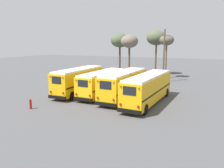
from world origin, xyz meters
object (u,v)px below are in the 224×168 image
at_px(school_bus_2, 124,84).
at_px(utility_pole, 164,55).
at_px(bare_tree_0, 167,41).
at_px(bare_tree_2, 157,38).
at_px(bare_tree_1, 120,41).
at_px(bare_tree_3, 129,42).
at_px(school_bus_0, 79,80).
at_px(school_bus_3, 148,88).
at_px(fire_hydrant, 31,104).
at_px(school_bus_1, 103,82).

distance_m(school_bus_2, utility_pole, 13.76).
bearing_deg(bare_tree_0, bare_tree_2, 126.61).
xyz_separation_m(bare_tree_1, bare_tree_3, (3.92, -4.41, -0.30)).
bearing_deg(bare_tree_3, bare_tree_0, 13.36).
distance_m(school_bus_0, bare_tree_0, 20.38).
bearing_deg(school_bus_3, bare_tree_2, 102.39).
bearing_deg(school_bus_0, school_bus_2, 1.04).
relative_size(bare_tree_0, bare_tree_2, 0.88).
xyz_separation_m(bare_tree_1, fire_hydrant, (2.74, -29.01, -6.64)).
distance_m(school_bus_2, fire_hydrant, 10.71).
bearing_deg(school_bus_2, school_bus_1, 170.79).
bearing_deg(school_bus_3, utility_pole, 95.96).
height_order(bare_tree_1, fire_hydrant, bare_tree_1).
height_order(school_bus_3, bare_tree_2, bare_tree_2).
xyz_separation_m(school_bus_1, bare_tree_2, (1.35, 21.56, 6.01)).
relative_size(utility_pole, bare_tree_3, 1.08).
height_order(school_bus_3, bare_tree_1, bare_tree_1).
bearing_deg(utility_pole, school_bus_1, -110.85).
distance_m(bare_tree_1, bare_tree_3, 5.91).
xyz_separation_m(school_bus_0, fire_hydrant, (-0.54, -7.98, -1.29)).
distance_m(school_bus_1, school_bus_2, 3.22).
height_order(school_bus_0, bare_tree_1, bare_tree_1).
bearing_deg(utility_pole, school_bus_0, -120.93).
relative_size(utility_pole, bare_tree_1, 1.01).
bearing_deg(bare_tree_0, utility_pole, -82.77).
distance_m(utility_pole, bare_tree_3, 8.37).
bearing_deg(school_bus_0, bare_tree_3, 87.77).
bearing_deg(school_bus_3, school_bus_2, 166.84).
xyz_separation_m(school_bus_3, fire_hydrant, (-10.08, -7.35, -1.22)).
height_order(school_bus_1, utility_pole, utility_pole).
bearing_deg(bare_tree_2, bare_tree_1, -171.55).
relative_size(bare_tree_1, bare_tree_3, 1.06).
height_order(utility_pole, bare_tree_1, utility_pole).
height_order(bare_tree_2, fire_hydrant, bare_tree_2).
relative_size(school_bus_3, bare_tree_3, 1.33).
height_order(school_bus_0, fire_hydrant, school_bus_0).
relative_size(bare_tree_0, bare_tree_1, 0.94).
bearing_deg(bare_tree_3, school_bus_1, -80.99).
bearing_deg(school_bus_2, bare_tree_1, 114.73).
height_order(school_bus_2, bare_tree_0, bare_tree_0).
height_order(bare_tree_1, bare_tree_3, bare_tree_1).
bearing_deg(utility_pole, bare_tree_3, 157.01).
height_order(school_bus_0, bare_tree_0, bare_tree_0).
xyz_separation_m(school_bus_1, school_bus_3, (6.36, -1.26, 0.09)).
xyz_separation_m(utility_pole, bare_tree_1, (-11.34, 7.56, 2.53)).
bearing_deg(school_bus_0, school_bus_3, -3.77).
distance_m(utility_pole, bare_tree_2, 9.89).
relative_size(school_bus_2, bare_tree_2, 1.07).
bearing_deg(bare_tree_2, bare_tree_0, -53.39).
height_order(school_bus_2, utility_pole, utility_pole).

